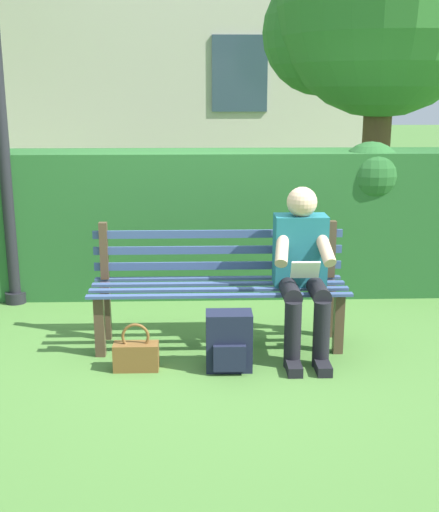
{
  "coord_description": "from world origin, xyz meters",
  "views": [
    {
      "loc": [
        0.14,
        4.56,
        1.89
      ],
      "look_at": [
        0.0,
        0.1,
        0.72
      ],
      "focal_mm": 45.31,
      "sensor_mm": 36.0,
      "label": 1
    }
  ],
  "objects_px": {
    "park_bench": "(219,283)",
    "handbag": "(136,355)",
    "tree": "(373,14)",
    "person_seated": "(302,266)",
    "backpack": "(229,342)"
  },
  "relations": [
    {
      "from": "park_bench",
      "to": "handbag",
      "type": "height_order",
      "value": "park_bench"
    },
    {
      "from": "tree",
      "to": "backpack",
      "type": "height_order",
      "value": "tree"
    },
    {
      "from": "tree",
      "to": "handbag",
      "type": "height_order",
      "value": "tree"
    },
    {
      "from": "person_seated",
      "to": "tree",
      "type": "height_order",
      "value": "tree"
    },
    {
      "from": "tree",
      "to": "park_bench",
      "type": "bearing_deg",
      "value": 58.79
    },
    {
      "from": "tree",
      "to": "backpack",
      "type": "xyz_separation_m",
      "value": [
        1.78,
        3.52,
        -2.49
      ]
    },
    {
      "from": "park_bench",
      "to": "handbag",
      "type": "distance_m",
      "value": 0.84
    },
    {
      "from": "park_bench",
      "to": "tree",
      "type": "bearing_deg",
      "value": -121.21
    },
    {
      "from": "tree",
      "to": "person_seated",
      "type": "bearing_deg",
      "value": 68.87
    },
    {
      "from": "person_seated",
      "to": "handbag",
      "type": "xyz_separation_m",
      "value": [
        1.18,
        0.31,
        -0.54
      ]
    },
    {
      "from": "park_bench",
      "to": "person_seated",
      "type": "relative_size",
      "value": 1.57
    },
    {
      "from": "person_seated",
      "to": "tree",
      "type": "relative_size",
      "value": 0.3
    },
    {
      "from": "tree",
      "to": "backpack",
      "type": "bearing_deg",
      "value": 63.22
    },
    {
      "from": "handbag",
      "to": "tree",
      "type": "bearing_deg",
      "value": -124.54
    },
    {
      "from": "park_bench",
      "to": "backpack",
      "type": "bearing_deg",
      "value": 96.28
    }
  ]
}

